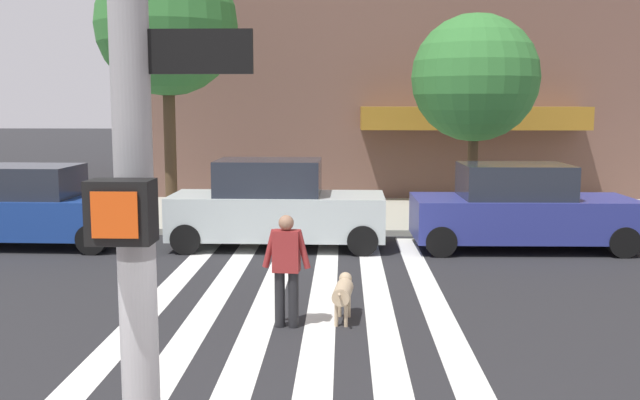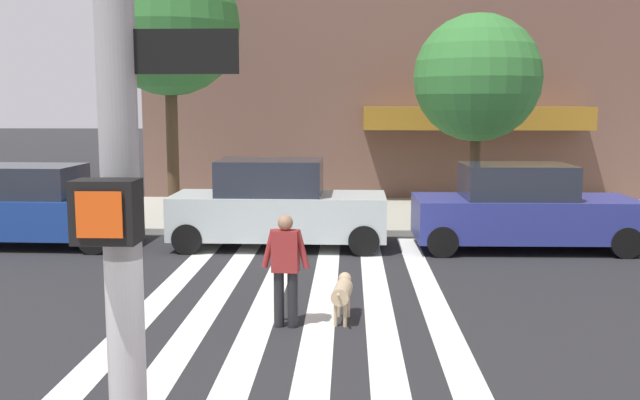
# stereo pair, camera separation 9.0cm
# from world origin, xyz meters

# --- Properties ---
(ground_plane) EXTENTS (160.00, 160.00, 0.00)m
(ground_plane) POSITION_xyz_m (0.00, 6.82, 0.00)
(ground_plane) COLOR #232326
(sidewalk_far) EXTENTS (80.00, 6.00, 0.15)m
(sidewalk_far) POSITION_xyz_m (0.00, 16.65, 0.07)
(sidewalk_far) COLOR #A8A89A
(sidewalk_far) RESTS_ON ground_plane
(crosswalk_stripes) EXTENTS (4.95, 13.05, 0.01)m
(crosswalk_stripes) POSITION_xyz_m (0.37, 6.82, 0.00)
(crosswalk_stripes) COLOR silver
(crosswalk_stripes) RESTS_ON ground_plane
(traffic_light_pole) EXTENTS (0.74, 0.46, 5.80)m
(traffic_light_pole) POSITION_xyz_m (0.19, -0.44, 3.52)
(traffic_light_pole) COLOR gray
(traffic_light_pole) RESTS_ON sidewalk_near
(parked_car_near_curb) EXTENTS (4.77, 2.07, 1.83)m
(parked_car_near_curb) POSITION_xyz_m (-6.13, 12.23, 0.90)
(parked_car_near_curb) COLOR navy
(parked_car_near_curb) RESTS_ON ground_plane
(parked_car_behind_first) EXTENTS (4.75, 1.94, 1.97)m
(parked_car_behind_first) POSITION_xyz_m (-0.36, 12.22, 0.93)
(parked_car_behind_first) COLOR #B2BEBD
(parked_car_behind_first) RESTS_ON ground_plane
(parked_car_third_in_line) EXTENTS (4.80, 2.06, 1.89)m
(parked_car_third_in_line) POSITION_xyz_m (5.06, 12.22, 0.89)
(parked_car_third_in_line) COLOR navy
(parked_car_third_in_line) RESTS_ON ground_plane
(street_tree_nearest) EXTENTS (3.65, 3.65, 6.89)m
(street_tree_nearest) POSITION_xyz_m (-3.39, 15.12, 5.19)
(street_tree_nearest) COLOR #4C3823
(street_tree_nearest) RESTS_ON sidewalk_far
(street_tree_middle) EXTENTS (3.22, 3.22, 5.31)m
(street_tree_middle) POSITION_xyz_m (4.46, 14.90, 3.83)
(street_tree_middle) COLOR #4C3823
(street_tree_middle) RESTS_ON sidewalk_far
(pedestrian_dog_walker) EXTENTS (0.71, 0.27, 1.64)m
(pedestrian_dog_walker) POSITION_xyz_m (0.34, 6.43, 0.93)
(pedestrian_dog_walker) COLOR black
(pedestrian_dog_walker) RESTS_ON ground_plane
(dog_on_leash) EXTENTS (0.32, 1.09, 0.65)m
(dog_on_leash) POSITION_xyz_m (1.16, 6.76, 0.44)
(dog_on_leash) COLOR tan
(dog_on_leash) RESTS_ON ground_plane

